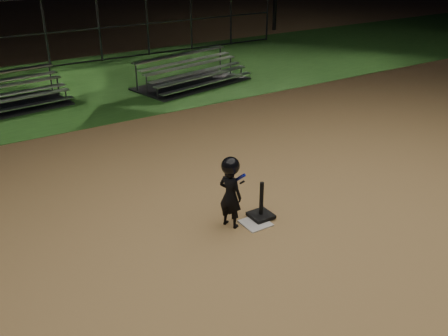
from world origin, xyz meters
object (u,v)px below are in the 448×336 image
batting_tee (261,211)px  bleacher_right (192,79)px  child_batter (230,190)px  home_plate (256,223)px

batting_tee → bleacher_right: 8.60m
child_batter → bleacher_right: size_ratio=0.31×
home_plate → batting_tee: batting_tee is taller
child_batter → home_plate: bearing=-140.9°
home_plate → bleacher_right: bleacher_right is taller
batting_tee → home_plate: bearing=-150.5°
bleacher_right → batting_tee: bearing=-123.2°
home_plate → bleacher_right: 8.77m
home_plate → child_batter: 0.79m
home_plate → child_batter: child_batter is taller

